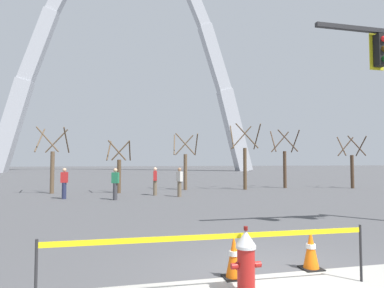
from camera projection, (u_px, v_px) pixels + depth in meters
The scene contains 16 objects.
ground_plane at pixel (270, 276), 5.60m from camera, with size 240.00×240.00×0.00m, color #474749.
fire_hydrant at pixel (246, 262), 4.87m from camera, with size 0.46×0.48×0.99m.
caution_tape_barrier at pixel (215, 251), 4.87m from camera, with size 4.95×0.15×0.92m.
traffic_cone_by_hydrant at pixel (234, 257), 5.52m from camera, with size 0.36×0.36×0.73m.
traffic_cone_mid_sidewalk at pixel (311, 249), 5.98m from camera, with size 0.36×0.36×0.73m.
monument_arch at pixel (132, 58), 60.93m from camera, with size 46.56×2.64×48.01m.
tree_far_left at pixel (52, 164), 19.94m from camera, with size 1.84×1.85×3.98m.
tree_left_mid at pixel (119, 170), 20.21m from camera, with size 1.50×1.51×3.21m.
tree_center_left at pixel (185, 165), 22.44m from camera, with size 1.76×1.77×3.81m.
tree_center_right at pixel (245, 160), 22.71m from camera, with size 2.06×2.07×4.48m.
tree_right_mid at pixel (285, 162), 24.01m from camera, with size 1.93×1.94×4.19m.
tree_far_right at pixel (352, 165), 23.74m from camera, with size 1.73×1.74×3.74m.
pedestrian_walking_left at pixel (155, 181), 18.81m from camera, with size 0.23×0.36×1.59m.
pedestrian_standing_center at pixel (179, 182), 18.07m from camera, with size 0.34×0.39×1.59m.
pedestrian_walking_right at pixel (64, 183), 17.05m from camera, with size 0.36×0.23×1.59m.
pedestrian_near_trees at pixel (115, 184), 16.61m from camera, with size 0.39×0.31×1.59m.
Camera 1 is at (-2.56, -5.27, 1.96)m, focal length 30.90 mm.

